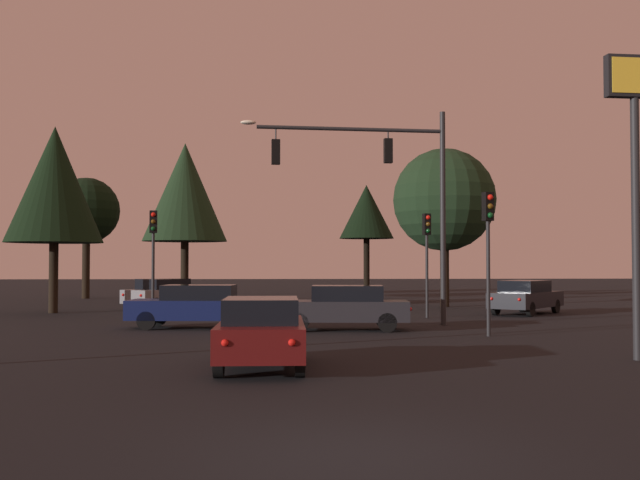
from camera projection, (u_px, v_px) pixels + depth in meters
name	position (u px, v px, depth m)	size (l,w,h in m)	color
ground_plane	(295.00, 315.00, 33.37)	(168.00, 168.00, 0.00)	black
traffic_signal_mast_arm	(388.00, 179.00, 27.94)	(7.55, 0.81, 7.91)	#232326
traffic_light_corner_left	(153.00, 243.00, 30.60)	(0.32, 0.36, 4.40)	#232326
traffic_light_corner_right	(488.00, 234.00, 23.80)	(0.36, 0.38, 4.50)	#232326
traffic_light_median	(427.00, 244.00, 32.01)	(0.35, 0.38, 4.38)	#232326
car_nearside_lane	(261.00, 331.00, 16.39)	(1.86, 4.20, 1.52)	#4C0F0F
car_crossing_left	(196.00, 305.00, 26.72)	(4.76, 2.24, 1.52)	#0F1947
car_crossing_right	(344.00, 307.00, 25.94)	(4.62, 2.18, 1.52)	#232328
car_far_lane	(165.00, 293.00, 38.30)	(4.13, 4.44, 1.52)	gray
car_parked_lot	(526.00, 297.00, 34.23)	(4.34, 4.62, 1.52)	black
store_sign_illuminated	(635.00, 137.00, 17.97)	(1.41, 0.35, 7.18)	#232326
tree_behind_sign	(87.00, 211.00, 50.13)	(4.31, 4.31, 7.96)	black
tree_left_far	(444.00, 200.00, 40.28)	(5.42, 5.42, 8.37)	black
tree_center_horizon	(366.00, 212.00, 48.96)	(3.50, 3.50, 7.36)	black
tree_right_cluster	(55.00, 185.00, 35.23)	(4.44, 4.44, 8.65)	black
tree_lot_edge	(185.00, 193.00, 46.38)	(5.12, 5.12, 9.64)	black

